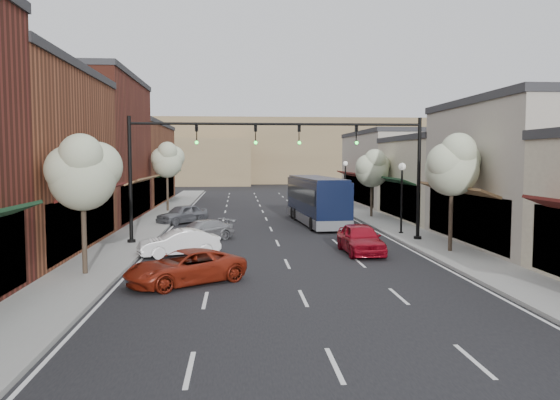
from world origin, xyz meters
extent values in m
plane|color=black|center=(0.00, 0.00, 0.00)|extent=(160.00, 160.00, 0.00)
cube|color=gray|center=(-8.40, 18.50, 0.07)|extent=(2.80, 73.00, 0.15)
cube|color=gray|center=(8.40, 18.50, 0.07)|extent=(2.80, 73.00, 0.15)
cube|color=gray|center=(-7.00, 18.50, 0.07)|extent=(0.25, 73.00, 0.17)
cube|color=gray|center=(7.00, 18.50, 0.07)|extent=(0.25, 73.00, 0.17)
cube|color=black|center=(-10.10, 6.00, 1.60)|extent=(0.60, 11.90, 2.60)
cube|color=#4D1511|center=(-9.30, 6.00, 3.10)|extent=(1.07, 9.80, 0.49)
cube|color=maroon|center=(-14.30, 20.00, 5.25)|extent=(9.00, 14.00, 10.50)
cube|color=#2D2D30|center=(-14.30, 20.00, 10.70)|extent=(9.20, 14.10, 0.40)
cube|color=black|center=(-10.10, 20.00, 1.60)|extent=(0.60, 11.90, 2.60)
cube|color=brown|center=(-9.30, 20.00, 3.10)|extent=(1.07, 9.80, 0.49)
cube|color=brown|center=(-14.30, 36.00, 4.00)|extent=(9.00, 18.00, 8.00)
cube|color=#2D2D30|center=(-14.30, 36.00, 8.20)|extent=(9.20, 18.10, 0.40)
cube|color=black|center=(-10.10, 36.00, 1.60)|extent=(0.60, 15.30, 2.60)
cube|color=#16371E|center=(-9.30, 36.00, 3.10)|extent=(1.07, 12.60, 0.49)
cube|color=#A69D8E|center=(13.80, 6.00, 3.75)|extent=(8.00, 12.00, 7.50)
cube|color=#2D2D30|center=(13.80, 6.00, 7.70)|extent=(8.20, 12.10, 0.40)
cube|color=black|center=(10.10, 6.00, 1.60)|extent=(0.60, 10.20, 2.60)
cube|color=brown|center=(9.30, 6.00, 3.10)|extent=(1.07, 8.40, 0.49)
cube|color=beige|center=(13.80, 18.00, 3.00)|extent=(8.00, 12.00, 6.00)
cube|color=#2D2D30|center=(13.80, 18.00, 6.20)|extent=(8.20, 12.10, 0.40)
cube|color=black|center=(10.10, 18.00, 1.60)|extent=(0.60, 10.20, 2.60)
cube|color=#16371E|center=(9.30, 18.00, 3.10)|extent=(1.07, 8.40, 0.49)
cube|color=#A69D8E|center=(13.80, 32.00, 3.50)|extent=(8.00, 16.00, 7.00)
cube|color=#2D2D30|center=(13.80, 32.00, 7.20)|extent=(8.20, 16.10, 0.40)
cube|color=black|center=(10.10, 32.00, 1.60)|extent=(0.60, 13.60, 2.60)
cube|color=#4D1511|center=(9.30, 32.00, 3.10)|extent=(1.07, 11.20, 0.49)
cube|color=#7A6647|center=(0.00, 90.00, 6.00)|extent=(120.00, 30.00, 12.00)
cube|color=#7A6647|center=(-25.00, 78.00, 4.00)|extent=(50.00, 20.00, 8.00)
cylinder|color=black|center=(8.00, 8.00, 0.15)|extent=(0.44, 0.44, 0.30)
cylinder|color=black|center=(8.00, 8.00, 3.50)|extent=(0.20, 0.20, 7.00)
cylinder|color=black|center=(4.00, 8.00, 6.60)|extent=(8.00, 0.14, 0.14)
imported|color=black|center=(4.40, 8.00, 6.00)|extent=(0.18, 0.46, 1.10)
sphere|color=#19E533|center=(4.40, 7.88, 5.58)|extent=(0.18, 0.18, 0.18)
imported|color=black|center=(1.20, 8.00, 6.00)|extent=(0.18, 0.46, 1.10)
sphere|color=#19E533|center=(1.20, 7.88, 5.58)|extent=(0.18, 0.18, 0.18)
cylinder|color=black|center=(-8.00, 8.00, 0.15)|extent=(0.44, 0.44, 0.30)
cylinder|color=black|center=(-8.00, 8.00, 3.50)|extent=(0.20, 0.20, 7.00)
cylinder|color=black|center=(-4.00, 8.00, 6.60)|extent=(8.00, 0.14, 0.14)
imported|color=black|center=(-4.40, 8.00, 6.00)|extent=(0.18, 0.46, 1.10)
sphere|color=#19E533|center=(-4.40, 7.88, 5.58)|extent=(0.18, 0.18, 0.18)
imported|color=black|center=(-1.20, 8.00, 6.00)|extent=(0.18, 0.46, 1.10)
sphere|color=#19E533|center=(-1.20, 7.88, 5.58)|extent=(0.18, 0.18, 0.18)
cylinder|color=#47382B|center=(8.30, 4.00, 1.86)|extent=(0.20, 0.20, 3.71)
sphere|color=#B4C698|center=(8.30, 4.00, 4.18)|extent=(2.60, 2.60, 2.60)
sphere|color=#B4C698|center=(8.80, 4.30, 4.64)|extent=(2.00, 2.00, 2.00)
sphere|color=#B4C698|center=(7.90, 3.70, 4.52)|extent=(1.90, 1.90, 1.90)
sphere|color=#B4C698|center=(8.40, 3.50, 5.10)|extent=(1.70, 1.70, 1.70)
cylinder|color=#47382B|center=(8.30, 20.00, 1.66)|extent=(0.20, 0.20, 3.33)
sphere|color=#B4C698|center=(8.30, 20.00, 3.74)|extent=(2.60, 2.60, 2.60)
sphere|color=#B4C698|center=(8.80, 20.30, 4.16)|extent=(2.00, 2.00, 2.00)
sphere|color=#B4C698|center=(7.90, 19.70, 4.06)|extent=(1.90, 1.90, 1.90)
sphere|color=#B4C698|center=(8.40, 19.50, 4.58)|extent=(1.70, 1.70, 1.70)
cylinder|color=#47382B|center=(-8.30, 0.00, 1.76)|extent=(0.20, 0.20, 3.52)
sphere|color=#B4C698|center=(-8.30, 0.00, 3.96)|extent=(2.60, 2.60, 2.60)
sphere|color=#B4C698|center=(-7.80, 0.30, 4.40)|extent=(2.00, 2.00, 2.00)
sphere|color=#B4C698|center=(-8.70, -0.30, 4.29)|extent=(1.90, 1.90, 1.90)
sphere|color=#B4C698|center=(-8.20, -0.50, 4.84)|extent=(1.70, 1.70, 1.70)
cylinder|color=#47382B|center=(-8.30, 26.00, 1.92)|extent=(0.20, 0.20, 3.84)
sphere|color=#B4C698|center=(-8.30, 26.00, 4.32)|extent=(2.60, 2.60, 2.60)
sphere|color=#B4C698|center=(-7.80, 26.30, 4.80)|extent=(2.00, 2.00, 2.00)
sphere|color=#B4C698|center=(-8.70, 25.70, 4.68)|extent=(1.90, 1.90, 1.90)
sphere|color=#B4C698|center=(-8.20, 25.50, 5.28)|extent=(1.70, 1.70, 1.70)
cylinder|color=black|center=(7.80, 10.50, 0.10)|extent=(0.28, 0.28, 0.20)
cylinder|color=black|center=(7.80, 10.50, 2.00)|extent=(0.12, 0.12, 4.00)
sphere|color=white|center=(7.80, 10.50, 4.22)|extent=(0.44, 0.44, 0.44)
cylinder|color=black|center=(7.80, 28.00, 0.10)|extent=(0.28, 0.28, 0.20)
cylinder|color=black|center=(7.80, 28.00, 2.00)|extent=(0.12, 0.12, 4.00)
sphere|color=white|center=(7.80, 28.00, 4.22)|extent=(0.44, 0.44, 0.44)
cube|color=black|center=(3.45, 16.78, 1.82)|extent=(3.16, 11.09, 2.74)
cube|color=#595B60|center=(3.45, 16.78, 0.50)|extent=(3.18, 11.12, 0.64)
cube|color=black|center=(3.45, 16.78, 2.19)|extent=(3.16, 10.22, 1.00)
cube|color=black|center=(3.45, 16.78, 3.24)|extent=(2.94, 10.64, 0.23)
cube|color=black|center=(3.84, 11.37, 2.37)|extent=(1.90, 0.22, 1.10)
cylinder|color=black|center=(2.66, 12.88, 0.47)|extent=(0.36, 0.97, 0.95)
cylinder|color=black|center=(4.80, 13.03, 0.47)|extent=(0.36, 0.97, 0.95)
cylinder|color=black|center=(2.13, 20.16, 0.47)|extent=(0.36, 0.97, 0.95)
cylinder|color=black|center=(4.27, 20.31, 0.47)|extent=(0.36, 0.97, 0.95)
cylinder|color=black|center=(2.22, 18.88, 0.47)|extent=(0.36, 0.97, 0.95)
cylinder|color=black|center=(4.37, 19.04, 0.47)|extent=(0.36, 0.97, 0.95)
imported|color=maroon|center=(3.88, 4.41, 0.75)|extent=(1.87, 4.44, 1.50)
imported|color=maroon|center=(-4.20, -1.53, 0.64)|extent=(5.00, 4.30, 1.28)
imported|color=white|center=(-5.05, 4.47, 0.64)|extent=(4.10, 2.54, 1.28)
imported|color=#96979B|center=(-4.30, 9.14, 0.59)|extent=(4.20, 3.84, 1.18)
imported|color=slate|center=(-6.20, 17.62, 0.69)|extent=(3.92, 4.09, 1.38)
camera|label=1|loc=(-2.20, -22.04, 4.76)|focal=35.00mm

